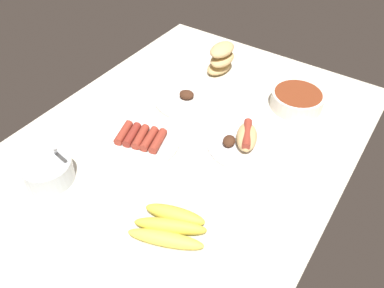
# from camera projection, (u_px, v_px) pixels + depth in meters

# --- Properties ---
(ground_plane) EXTENTS (1.20, 0.90, 0.03)m
(ground_plane) POSITION_uv_depth(u_px,v_px,m) (187.00, 143.00, 1.15)
(ground_plane) COLOR silver
(plate_grilled_meat) EXTENTS (0.22, 0.22, 0.04)m
(plate_grilled_meat) POSITION_uv_depth(u_px,v_px,m) (187.00, 98.00, 1.27)
(plate_grilled_meat) COLOR white
(plate_grilled_meat) RESTS_ON ground_plane
(bowl_chili) EXTENTS (0.17, 0.17, 0.05)m
(bowl_chili) POSITION_uv_depth(u_px,v_px,m) (297.00, 99.00, 1.23)
(bowl_chili) COLOR white
(bowl_chili) RESTS_ON ground_plane
(plate_hotdog_assembled) EXTENTS (0.23, 0.23, 0.06)m
(plate_hotdog_assembled) POSITION_uv_depth(u_px,v_px,m) (245.00, 141.00, 1.11)
(plate_hotdog_assembled) COLOR white
(plate_hotdog_assembled) RESTS_ON ground_plane
(banana_bunch) EXTENTS (0.15, 0.19, 0.04)m
(banana_bunch) POSITION_uv_depth(u_px,v_px,m) (170.00, 226.00, 0.89)
(banana_bunch) COLOR gold
(banana_bunch) RESTS_ON ground_plane
(bread_stack) EXTENTS (0.12, 0.09, 0.11)m
(bread_stack) POSITION_uv_depth(u_px,v_px,m) (221.00, 59.00, 1.36)
(bread_stack) COLOR tan
(bread_stack) RESTS_ON ground_plane
(plate_sausages) EXTENTS (0.23, 0.23, 0.03)m
(plate_sausages) POSITION_uv_depth(u_px,v_px,m) (141.00, 140.00, 1.12)
(plate_sausages) COLOR white
(plate_sausages) RESTS_ON ground_plane
(bowl_coleslaw) EXTENTS (0.13, 0.13, 0.15)m
(bowl_coleslaw) POSITION_uv_depth(u_px,v_px,m) (48.00, 170.00, 1.00)
(bowl_coleslaw) COLOR silver
(bowl_coleslaw) RESTS_ON ground_plane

